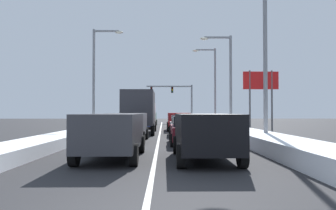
{
  "coord_description": "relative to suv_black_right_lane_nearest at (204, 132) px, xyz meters",
  "views": [
    {
      "loc": [
        0.32,
        -5.09,
        1.74
      ],
      "look_at": [
        0.92,
        39.32,
        2.74
      ],
      "focal_mm": 33.76,
      "sensor_mm": 36.0,
      "label": 1
    }
  ],
  "objects": [
    {
      "name": "ground_plane",
      "position": [
        -1.8,
        12.25,
        -1.02
      ],
      "size": [
        120.77,
        120.77,
        0.0
      ],
      "primitive_type": "plane",
      "color": "#28282B"
    },
    {
      "name": "lane_stripe_between_right_lane_and_center_lane",
      "position": [
        -1.8,
        16.9,
        -1.01
      ],
      "size": [
        0.14,
        51.1,
        0.01
      ],
      "primitive_type": "cube",
      "color": "silver",
      "rests_on": "ground"
    },
    {
      "name": "snow_bank_right_shoulder",
      "position": [
        3.5,
        16.9,
        -0.69
      ],
      "size": [
        2.08,
        51.1,
        0.65
      ],
      "primitive_type": "cube",
      "color": "white",
      "rests_on": "ground"
    },
    {
      "name": "snow_bank_left_shoulder",
      "position": [
        -7.1,
        16.9,
        -0.75
      ],
      "size": [
        1.94,
        51.1,
        0.53
      ],
      "primitive_type": "cube",
      "color": "white",
      "rests_on": "ground"
    },
    {
      "name": "suv_black_right_lane_nearest",
      "position": [
        0.0,
        0.0,
        0.0
      ],
      "size": [
        2.16,
        4.9,
        1.67
      ],
      "color": "black",
      "rests_on": "ground"
    },
    {
      "name": "sedan_maroon_right_lane_second",
      "position": [
        -0.15,
        5.82,
        -0.25
      ],
      "size": [
        2.0,
        4.5,
        1.51
      ],
      "color": "maroon",
      "rests_on": "ground"
    },
    {
      "name": "sedan_silver_right_lane_third",
      "position": [
        -0.08,
        11.8,
        -0.25
      ],
      "size": [
        2.0,
        4.5,
        1.51
      ],
      "color": "#B7BABF",
      "rests_on": "ground"
    },
    {
      "name": "suv_red_right_lane_fourth",
      "position": [
        -0.09,
        18.36,
        0.0
      ],
      "size": [
        2.16,
        4.9,
        1.67
      ],
      "color": "maroon",
      "rests_on": "ground"
    },
    {
      "name": "sedan_tan_right_lane_fifth",
      "position": [
        0.13,
        24.23,
        -0.25
      ],
      "size": [
        2.0,
        4.5,
        1.51
      ],
      "color": "#937F60",
      "rests_on": "ground"
    },
    {
      "name": "suv_charcoal_center_lane_nearest",
      "position": [
        -3.39,
        0.42,
        0.0
      ],
      "size": [
        2.16,
        4.9,
        1.67
      ],
      "color": "#38383D",
      "rests_on": "ground"
    },
    {
      "name": "suv_gray_center_lane_second",
      "position": [
        -3.56,
        7.15,
        0.0
      ],
      "size": [
        2.16,
        4.9,
        1.67
      ],
      "color": "slate",
      "rests_on": "ground"
    },
    {
      "name": "box_truck_center_lane_third",
      "position": [
        -3.42,
        14.22,
        0.88
      ],
      "size": [
        2.53,
        7.2,
        3.36
      ],
      "color": "silver",
      "rests_on": "ground"
    },
    {
      "name": "sedan_navy_center_lane_fourth",
      "position": [
        -3.38,
        22.42,
        -0.25
      ],
      "size": [
        2.0,
        4.5,
        1.51
      ],
      "color": "navy",
      "rests_on": "ground"
    },
    {
      "name": "suv_green_center_lane_fifth",
      "position": [
        -3.45,
        28.86,
        0.0
      ],
      "size": [
        2.16,
        4.9,
        1.67
      ],
      "color": "#1E5633",
      "rests_on": "ground"
    },
    {
      "name": "traffic_light_gantry",
      "position": [
        0.77,
        40.11,
        3.48
      ],
      "size": [
        7.54,
        0.47,
        6.2
      ],
      "color": "slate",
      "rests_on": "ground"
    },
    {
      "name": "street_lamp_right_near",
      "position": [
        3.62,
        5.28,
        4.48
      ],
      "size": [
        2.66,
        0.36,
        9.33
      ],
      "color": "gray",
      "rests_on": "ground"
    },
    {
      "name": "street_lamp_right_mid",
      "position": [
        3.71,
        14.57,
        3.83
      ],
      "size": [
        2.66,
        0.36,
        8.09
      ],
      "color": "gray",
      "rests_on": "ground"
    },
    {
      "name": "street_lamp_right_far",
      "position": [
        3.96,
        23.86,
        4.26
      ],
      "size": [
        2.66,
        0.36,
        8.9
      ],
      "color": "gray",
      "rests_on": "ground"
    },
    {
      "name": "street_lamp_left_mid",
      "position": [
        -7.25,
        16.07,
        4.3
      ],
      "size": [
        2.66,
        0.36,
        8.98
      ],
      "color": "gray",
      "rests_on": "ground"
    },
    {
      "name": "roadside_sign_right",
      "position": [
        7.29,
        16.89,
        3.0
      ],
      "size": [
        3.2,
        0.16,
        5.5
      ],
      "color": "#59595B",
      "rests_on": "ground"
    }
  ]
}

